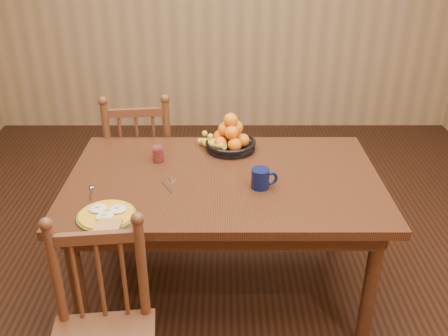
{
  "coord_description": "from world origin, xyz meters",
  "views": [
    {
      "loc": [
        -0.0,
        -2.25,
        1.97
      ],
      "look_at": [
        0.0,
        0.0,
        0.8
      ],
      "focal_mm": 40.0,
      "sensor_mm": 36.0,
      "label": 1
    }
  ],
  "objects_px": {
    "dining_table": "(224,191)",
    "chair_far": "(141,164)",
    "fruit_bowl": "(230,138)",
    "coffee_mug": "(261,178)",
    "breakfast_plate": "(107,215)"
  },
  "relations": [
    {
      "from": "chair_far",
      "to": "fruit_bowl",
      "type": "distance_m",
      "value": 0.76
    },
    {
      "from": "dining_table",
      "to": "chair_far",
      "type": "relative_size",
      "value": 1.64
    },
    {
      "from": "chair_far",
      "to": "coffee_mug",
      "type": "xyz_separation_m",
      "value": [
        0.73,
        -0.8,
        0.33
      ]
    },
    {
      "from": "fruit_bowl",
      "to": "dining_table",
      "type": "bearing_deg",
      "value": -95.55
    },
    {
      "from": "chair_far",
      "to": "coffee_mug",
      "type": "distance_m",
      "value": 1.13
    },
    {
      "from": "dining_table",
      "to": "chair_far",
      "type": "height_order",
      "value": "chair_far"
    },
    {
      "from": "dining_table",
      "to": "coffee_mug",
      "type": "xyz_separation_m",
      "value": [
        0.18,
        -0.11,
        0.14
      ]
    },
    {
      "from": "chair_far",
      "to": "coffee_mug",
      "type": "relative_size",
      "value": 7.28
    },
    {
      "from": "dining_table",
      "to": "fruit_bowl",
      "type": "relative_size",
      "value": 4.94
    },
    {
      "from": "breakfast_plate",
      "to": "coffee_mug",
      "type": "height_order",
      "value": "coffee_mug"
    },
    {
      "from": "dining_table",
      "to": "coffee_mug",
      "type": "height_order",
      "value": "coffee_mug"
    },
    {
      "from": "coffee_mug",
      "to": "dining_table",
      "type": "bearing_deg",
      "value": 148.41
    },
    {
      "from": "dining_table",
      "to": "fruit_bowl",
      "type": "bearing_deg",
      "value": 84.45
    },
    {
      "from": "chair_far",
      "to": "fruit_bowl",
      "type": "xyz_separation_m",
      "value": [
        0.58,
        -0.35,
        0.34
      ]
    },
    {
      "from": "breakfast_plate",
      "to": "chair_far",
      "type": "bearing_deg",
      "value": 91.25
    }
  ]
}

